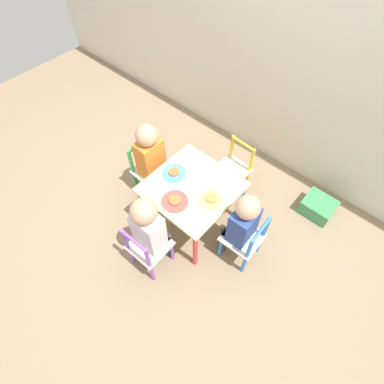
{
  "coord_description": "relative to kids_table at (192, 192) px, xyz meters",
  "views": [
    {
      "loc": [
        0.85,
        -0.96,
        2.18
      ],
      "look_at": [
        0.0,
        0.0,
        0.4
      ],
      "focal_mm": 28.0,
      "sensor_mm": 36.0,
      "label": 1
    }
  ],
  "objects": [
    {
      "name": "ground_plane",
      "position": [
        0.0,
        0.0,
        -0.4
      ],
      "size": [
        6.0,
        6.0,
        0.0
      ],
      "primitive_type": "plane",
      "color": "#8C755B"
    },
    {
      "name": "house_wall",
      "position": [
        0.0,
        1.07,
        0.9
      ],
      "size": [
        6.0,
        0.06,
        2.6
      ],
      "color": "beige",
      "rests_on": "ground_plane"
    },
    {
      "name": "kids_table",
      "position": [
        0.0,
        0.0,
        0.0
      ],
      "size": [
        0.61,
        0.61,
        0.47
      ],
      "color": "beige",
      "rests_on": "ground_plane"
    },
    {
      "name": "chair_purple",
      "position": [
        0.02,
        -0.49,
        -0.16
      ],
      "size": [
        0.27,
        0.27,
        0.5
      ],
      "rotation": [
        0.0,
        0.0,
        -3.11
      ],
      "color": "silver",
      "rests_on": "ground_plane"
    },
    {
      "name": "chair_blue",
      "position": [
        0.49,
        0.02,
        -0.16
      ],
      "size": [
        0.27,
        0.27,
        0.5
      ],
      "rotation": [
        0.0,
        0.0,
        -1.53
      ],
      "color": "silver",
      "rests_on": "ground_plane"
    },
    {
      "name": "chair_green",
      "position": [
        -0.49,
        0.01,
        -0.16
      ],
      "size": [
        0.27,
        0.27,
        0.5
      ],
      "rotation": [
        0.0,
        0.0,
        1.54
      ],
      "color": "silver",
      "rests_on": "ground_plane"
    },
    {
      "name": "chair_yellow",
      "position": [
        0.03,
        0.49,
        -0.16
      ],
      "size": [
        0.28,
        0.28,
        0.5
      ],
      "rotation": [
        0.0,
        0.0,
        -0.07
      ],
      "color": "silver",
      "rests_on": "ground_plane"
    },
    {
      "name": "child_front",
      "position": [
        0.01,
        -0.43,
        0.06
      ],
      "size": [
        0.2,
        0.22,
        0.76
      ],
      "rotation": [
        0.0,
        0.0,
        -3.11
      ],
      "color": "#38383D",
      "rests_on": "ground_plane"
    },
    {
      "name": "child_right",
      "position": [
        0.43,
        0.02,
        0.02
      ],
      "size": [
        0.22,
        0.21,
        0.71
      ],
      "rotation": [
        0.0,
        0.0,
        -1.53
      ],
      "color": "#38383D",
      "rests_on": "ground_plane"
    },
    {
      "name": "child_left",
      "position": [
        -0.43,
        0.01,
        0.05
      ],
      "size": [
        0.22,
        0.2,
        0.76
      ],
      "rotation": [
        0.0,
        0.0,
        1.54
      ],
      "color": "#4C608E",
      "rests_on": "ground_plane"
    },
    {
      "name": "plate_front",
      "position": [
        -0.0,
        -0.18,
        0.07
      ],
      "size": [
        0.19,
        0.19,
        0.03
      ],
      "color": "#E54C47",
      "rests_on": "kids_table"
    },
    {
      "name": "plate_right",
      "position": [
        0.18,
        0.0,
        0.07
      ],
      "size": [
        0.16,
        0.16,
        0.03
      ],
      "color": "#EADB66",
      "rests_on": "kids_table"
    },
    {
      "name": "plate_left",
      "position": [
        -0.18,
        0.0,
        0.07
      ],
      "size": [
        0.18,
        0.18,
        0.03
      ],
      "color": "#4C9EE0",
      "rests_on": "kids_table"
    },
    {
      "name": "storage_bin",
      "position": [
        0.74,
        0.76,
        -0.33
      ],
      "size": [
        0.25,
        0.22,
        0.14
      ],
      "color": "#3D8E56",
      "rests_on": "ground_plane"
    }
  ]
}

